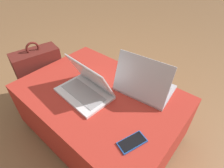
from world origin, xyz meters
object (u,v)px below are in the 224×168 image
object	(u,v)px
laptop_near	(86,87)
cell_phone	(132,142)
backpack	(42,77)
laptop_far	(144,85)

from	to	relation	value
laptop_near	cell_phone	size ratio (longest dim) A/B	2.30
cell_phone	backpack	size ratio (longest dim) A/B	0.27
laptop_far	backpack	size ratio (longest dim) A/B	0.63
backpack	laptop_near	bearing A→B (deg)	102.02
laptop_near	laptop_far	bearing A→B (deg)	47.48
laptop_near	backpack	size ratio (longest dim) A/B	0.62
backpack	cell_phone	bearing A→B (deg)	96.44
laptop_near	backpack	xyz separation A→B (m)	(-0.59, 0.00, -0.21)
laptop_near	laptop_far	world-z (taller)	laptop_far
laptop_far	backpack	xyz separation A→B (m)	(-0.85, -0.25, -0.22)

